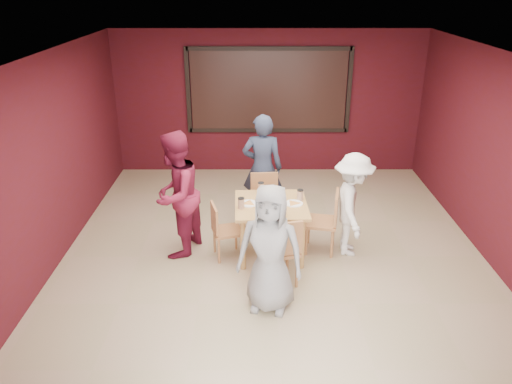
{
  "coord_description": "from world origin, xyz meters",
  "views": [
    {
      "loc": [
        -0.26,
        -6.17,
        3.69
      ],
      "look_at": [
        -0.25,
        0.1,
        0.97
      ],
      "focal_mm": 35.0,
      "sensor_mm": 36.0,
      "label": 1
    }
  ],
  "objects_px": {
    "dining_table": "(271,210)",
    "chair_left": "(222,228)",
    "diner_back": "(262,168)",
    "chair_front": "(281,248)",
    "diner_left": "(176,195)",
    "chair_back": "(265,198)",
    "diner_front": "(270,249)",
    "chair_right": "(327,218)",
    "diner_right": "(352,205)"
  },
  "relations": [
    {
      "from": "chair_right",
      "to": "diner_right",
      "type": "relative_size",
      "value": 0.62
    },
    {
      "from": "chair_left",
      "to": "diner_back",
      "type": "xyz_separation_m",
      "value": [
        0.57,
        1.25,
        0.42
      ]
    },
    {
      "from": "chair_front",
      "to": "diner_right",
      "type": "bearing_deg",
      "value": 39.2
    },
    {
      "from": "dining_table",
      "to": "diner_back",
      "type": "xyz_separation_m",
      "value": [
        -0.11,
        1.16,
        0.19
      ]
    },
    {
      "from": "diner_back",
      "to": "chair_left",
      "type": "bearing_deg",
      "value": 68.87
    },
    {
      "from": "chair_left",
      "to": "chair_front",
      "type": "bearing_deg",
      "value": -42.12
    },
    {
      "from": "chair_front",
      "to": "diner_left",
      "type": "relative_size",
      "value": 0.53
    },
    {
      "from": "chair_left",
      "to": "diner_left",
      "type": "relative_size",
      "value": 0.45
    },
    {
      "from": "chair_left",
      "to": "dining_table",
      "type": "bearing_deg",
      "value": 7.8
    },
    {
      "from": "chair_right",
      "to": "diner_left",
      "type": "xyz_separation_m",
      "value": [
        -2.12,
        -0.02,
        0.38
      ]
    },
    {
      "from": "diner_left",
      "to": "dining_table",
      "type": "bearing_deg",
      "value": 106.0
    },
    {
      "from": "chair_right",
      "to": "diner_right",
      "type": "distance_m",
      "value": 0.41
    },
    {
      "from": "chair_left",
      "to": "diner_left",
      "type": "xyz_separation_m",
      "value": [
        -0.65,
        0.15,
        0.44
      ]
    },
    {
      "from": "chair_back",
      "to": "chair_right",
      "type": "xyz_separation_m",
      "value": [
        0.87,
        -0.76,
        0.03
      ]
    },
    {
      "from": "chair_left",
      "to": "diner_front",
      "type": "distance_m",
      "value": 1.36
    },
    {
      "from": "chair_back",
      "to": "chair_right",
      "type": "distance_m",
      "value": 1.15
    },
    {
      "from": "diner_left",
      "to": "diner_front",
      "type": "bearing_deg",
      "value": 62.58
    },
    {
      "from": "chair_right",
      "to": "diner_back",
      "type": "xyz_separation_m",
      "value": [
        -0.9,
        1.09,
        0.35
      ]
    },
    {
      "from": "chair_right",
      "to": "diner_front",
      "type": "relative_size",
      "value": 0.59
    },
    {
      "from": "dining_table",
      "to": "diner_back",
      "type": "height_order",
      "value": "diner_back"
    },
    {
      "from": "dining_table",
      "to": "diner_right",
      "type": "distance_m",
      "value": 1.14
    },
    {
      "from": "chair_front",
      "to": "diner_back",
      "type": "xyz_separation_m",
      "value": [
        -0.21,
        1.96,
        0.34
      ]
    },
    {
      "from": "chair_front",
      "to": "chair_back",
      "type": "distance_m",
      "value": 1.64
    },
    {
      "from": "chair_back",
      "to": "diner_front",
      "type": "distance_m",
      "value": 2.11
    },
    {
      "from": "diner_right",
      "to": "chair_left",
      "type": "bearing_deg",
      "value": 98.53
    },
    {
      "from": "diner_back",
      "to": "dining_table",
      "type": "bearing_deg",
      "value": 98.63
    },
    {
      "from": "dining_table",
      "to": "diner_left",
      "type": "distance_m",
      "value": 1.34
    },
    {
      "from": "chair_left",
      "to": "diner_back",
      "type": "relative_size",
      "value": 0.46
    },
    {
      "from": "chair_back",
      "to": "diner_front",
      "type": "relative_size",
      "value": 0.56
    },
    {
      "from": "diner_front",
      "to": "diner_left",
      "type": "height_order",
      "value": "diner_left"
    },
    {
      "from": "dining_table",
      "to": "chair_left",
      "type": "height_order",
      "value": "dining_table"
    },
    {
      "from": "dining_table",
      "to": "chair_left",
      "type": "xyz_separation_m",
      "value": [
        -0.68,
        -0.09,
        -0.23
      ]
    },
    {
      "from": "chair_front",
      "to": "chair_back",
      "type": "relative_size",
      "value": 1.09
    },
    {
      "from": "diner_back",
      "to": "diner_right",
      "type": "bearing_deg",
      "value": 141.52
    },
    {
      "from": "chair_front",
      "to": "diner_left",
      "type": "bearing_deg",
      "value": 149.13
    },
    {
      "from": "diner_right",
      "to": "chair_front",
      "type": "bearing_deg",
      "value": 133.35
    },
    {
      "from": "chair_front",
      "to": "chair_right",
      "type": "height_order",
      "value": "chair_front"
    },
    {
      "from": "dining_table",
      "to": "diner_right",
      "type": "height_order",
      "value": "diner_right"
    },
    {
      "from": "chair_back",
      "to": "chair_left",
      "type": "bearing_deg",
      "value": -123.3
    },
    {
      "from": "chair_front",
      "to": "diner_front",
      "type": "bearing_deg",
      "value": -108.25
    },
    {
      "from": "chair_left",
      "to": "diner_right",
      "type": "distance_m",
      "value": 1.84
    },
    {
      "from": "chair_back",
      "to": "diner_back",
      "type": "distance_m",
      "value": 0.5
    },
    {
      "from": "chair_back",
      "to": "diner_back",
      "type": "xyz_separation_m",
      "value": [
        -0.04,
        0.33,
        0.38
      ]
    },
    {
      "from": "chair_left",
      "to": "chair_right",
      "type": "xyz_separation_m",
      "value": [
        1.47,
        0.17,
        0.06
      ]
    },
    {
      "from": "dining_table",
      "to": "chair_front",
      "type": "distance_m",
      "value": 0.82
    },
    {
      "from": "chair_left",
      "to": "diner_front",
      "type": "height_order",
      "value": "diner_front"
    },
    {
      "from": "chair_right",
      "to": "dining_table",
      "type": "bearing_deg",
      "value": -174.78
    },
    {
      "from": "chair_front",
      "to": "chair_back",
      "type": "height_order",
      "value": "chair_front"
    },
    {
      "from": "chair_back",
      "to": "diner_right",
      "type": "bearing_deg",
      "value": -33.04
    },
    {
      "from": "diner_front",
      "to": "diner_back",
      "type": "bearing_deg",
      "value": 104.4
    }
  ]
}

